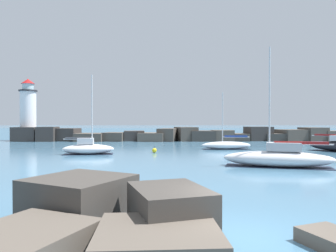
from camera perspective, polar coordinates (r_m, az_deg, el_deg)
ground_plane at (r=10.63m, az=12.44°, el=-18.23°), size 600.00×600.00×0.00m
open_sea_beyond at (r=119.15m, az=-0.20°, el=-0.90°), size 400.00×116.00×0.01m
breakwater_jetty at (r=59.38m, az=3.03°, el=-1.60°), size 59.77×7.04×2.55m
lighthouse at (r=64.83m, az=-23.18°, el=1.85°), size 3.79×3.79×11.26m
foreground_rocks at (r=10.80m, az=-6.51°, el=-14.78°), size 15.60×7.88×1.43m
sailboat_moored_0 at (r=35.79m, az=-13.77°, el=-3.78°), size 5.61×2.75×8.43m
sailboat_moored_1 at (r=41.67m, az=10.11°, el=-3.29°), size 6.15×1.77×7.14m
sailboat_moored_3 at (r=26.46m, az=18.67°, el=-5.26°), size 8.48×4.34×9.20m
mooring_buoy_orange_near at (r=36.54m, az=-2.39°, el=-4.26°), size 0.52×0.52×0.72m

